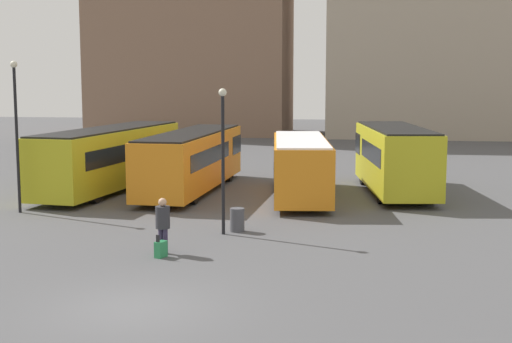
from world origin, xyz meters
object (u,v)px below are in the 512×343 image
Objects in this scene: bus_1 at (193,158)px; trash_bin at (237,220)px; lamp_post_0 at (16,125)px; traveler at (163,221)px; lamp_post_1 at (223,148)px; suitcase at (161,249)px; bus_3 at (395,157)px; bus_2 at (300,165)px; bus_0 at (111,156)px.

trash_bin is (3.80, -8.96, -1.17)m from bus_1.
lamp_post_0 is 7.26× the size of trash_bin.
lamp_post_1 is (1.34, 3.01, 2.01)m from traveler.
bus_1 is at bearing 112.97° from trash_bin.
suitcase is at bearing -112.55° from trash_bin.
trash_bin is at bearing 140.59° from bus_3.
bus_1 is at bearing 69.67° from bus_2.
bus_1 is 1.88× the size of lamp_post_0.
traveler is (2.05, -12.49, -0.54)m from bus_1.
bus_1 is 13.24m from suitcase.
bus_0 is 14.24m from suitcase.
lamp_post_1 reaches higher than trash_bin.
bus_3 reaches higher than suitcase.
bus_0 reaches higher than bus_2.
trash_bin is (-1.60, -7.68, -1.07)m from bus_2.
bus_3 is 17.21m from lamp_post_0.
lamp_post_0 is 1.20× the size of lamp_post_1.
lamp_post_1 reaches higher than bus_3.
bus_3 is 5.39× the size of traveler.
bus_2 is at bearing 78.21° from trash_bin.
bus_2 is at bearing 4.58° from traveler.
bus_0 is 2.35× the size of lamp_post_1.
bus_0 is at bearing 75.85° from lamp_post_0.
suitcase is at bearing -39.02° from lamp_post_0.
bus_3 is 11.19× the size of trash_bin.
bus_0 is 16.57× the size of suitcase.
bus_1 is 10.17m from lamp_post_1.
suitcase is 4.38m from trash_bin.
lamp_post_0 is at bearing 166.48° from trash_bin.
bus_1 is at bearing 30.54° from traveler.
suitcase is 4.67m from lamp_post_1.
bus_0 is 1.04× the size of bus_1.
bus_1 is at bearing -80.03° from bus_0.
lamp_post_0 is (-5.68, -6.68, 2.01)m from bus_1.
suitcase is at bearing 143.10° from bus_3.
bus_0 is 6.91m from lamp_post_0.
suitcase is 0.14× the size of lamp_post_1.
traveler is at bearing -36.92° from lamp_post_0.
trash_bin reaches higher than suitcase.
lamp_post_0 reaches higher than bus_0.
bus_0 reaches higher than trash_bin.
bus_0 is 13.84m from bus_3.
bus_0 is 6.84× the size of traveler.
bus_2 is (9.46, -1.04, -0.18)m from bus_0.
lamp_post_1 is at bearing -158.50° from bus_1.
bus_3 is 15.76m from suitcase.
trash_bin is at bearing -1.33° from suitcase.
bus_2 is 13.19× the size of suitcase.
traveler is at bearing -116.34° from trash_bin.
bus_1 is 1.22× the size of bus_3.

